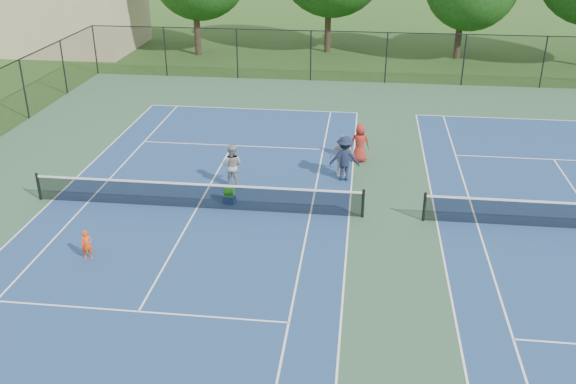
# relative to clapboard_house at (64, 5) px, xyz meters

# --- Properties ---
(ground) EXTENTS (140.00, 140.00, 0.00)m
(ground) POSITION_rel_clapboard_house_xyz_m (23.00, -25.00, -3.09)
(ground) COLOR #234716
(ground) RESTS_ON ground
(court_pad) EXTENTS (36.00, 36.00, 0.01)m
(court_pad) POSITION_rel_clapboard_house_xyz_m (23.00, -25.00, -3.09)
(court_pad) COLOR #2F5439
(court_pad) RESTS_ON ground
(tennis_court_left) EXTENTS (12.00, 23.83, 1.07)m
(tennis_court_left) POSITION_rel_clapboard_house_xyz_m (16.00, -25.00, -2.99)
(tennis_court_left) COLOR navy
(tennis_court_left) RESTS_ON ground
(perimeter_fence) EXTENTS (36.08, 36.08, 3.02)m
(perimeter_fence) POSITION_rel_clapboard_house_xyz_m (23.00, -25.00, -1.49)
(perimeter_fence) COLOR black
(perimeter_fence) RESTS_ON ground
(clapboard_house) EXTENTS (10.80, 8.10, 7.65)m
(clapboard_house) POSITION_rel_clapboard_house_xyz_m (0.00, 0.00, 0.00)
(clapboard_house) COLOR tan
(clapboard_house) RESTS_ON ground
(child_player) EXTENTS (0.41, 0.34, 0.97)m
(child_player) POSITION_rel_clapboard_house_xyz_m (13.52, -28.85, -2.60)
(child_player) COLOR #FB4310
(child_player) RESTS_ON ground
(instructor) EXTENTS (0.91, 0.76, 1.70)m
(instructor) POSITION_rel_clapboard_house_xyz_m (16.89, -22.90, -2.24)
(instructor) COLOR #949396
(instructor) RESTS_ON ground
(bystander_a) EXTENTS (1.07, 0.64, 1.70)m
(bystander_a) POSITION_rel_clapboard_house_xyz_m (21.05, -21.36, -2.24)
(bystander_a) COLOR silver
(bystander_a) RESTS_ON ground
(bystander_b) EXTENTS (1.20, 0.72, 1.82)m
(bystander_b) POSITION_rel_clapboard_house_xyz_m (21.17, -21.80, -2.18)
(bystander_b) COLOR #181F35
(bystander_b) RESTS_ON ground
(bystander_c) EXTENTS (0.81, 0.54, 1.65)m
(bystander_c) POSITION_rel_clapboard_house_xyz_m (21.72, -19.78, -2.27)
(bystander_c) COLOR maroon
(bystander_c) RESTS_ON ground
(ball_crate) EXTENTS (0.46, 0.38, 0.30)m
(ball_crate) POSITION_rel_clapboard_house_xyz_m (17.09, -24.46, -2.94)
(ball_crate) COLOR navy
(ball_crate) RESTS_ON ground
(ball_hopper) EXTENTS (0.37, 0.31, 0.37)m
(ball_hopper) POSITION_rel_clapboard_house_xyz_m (17.09, -24.46, -2.60)
(ball_hopper) COLOR green
(ball_hopper) RESTS_ON ball_crate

